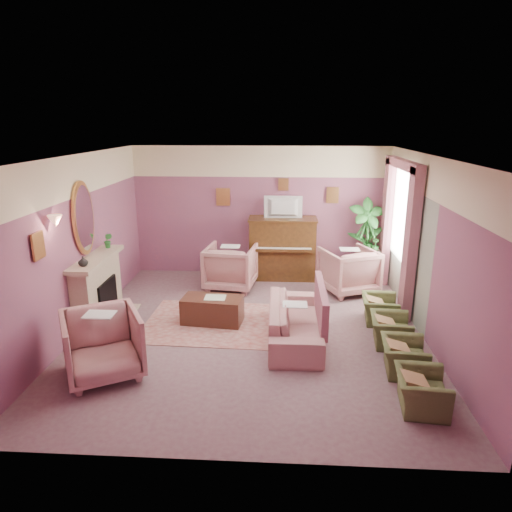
# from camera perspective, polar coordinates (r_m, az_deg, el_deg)

# --- Properties ---
(floor) EXTENTS (5.50, 6.00, 0.01)m
(floor) POSITION_cam_1_polar(r_m,az_deg,el_deg) (7.57, -0.69, -9.28)
(floor) COLOR #7D5D64
(floor) RESTS_ON ground
(ceiling) EXTENTS (5.50, 6.00, 0.01)m
(ceiling) POSITION_cam_1_polar(r_m,az_deg,el_deg) (6.84, -0.77, 12.37)
(ceiling) COLOR white
(ceiling) RESTS_ON wall_back
(wall_back) EXTENTS (5.50, 0.02, 2.80)m
(wall_back) POSITION_cam_1_polar(r_m,az_deg,el_deg) (9.99, 0.51, 5.58)
(wall_back) COLOR #7B4A71
(wall_back) RESTS_ON floor
(wall_front) EXTENTS (5.50, 0.02, 2.80)m
(wall_front) POSITION_cam_1_polar(r_m,az_deg,el_deg) (4.27, -3.65, -9.80)
(wall_front) COLOR #7B4A71
(wall_front) RESTS_ON floor
(wall_left) EXTENTS (0.02, 6.00, 2.80)m
(wall_left) POSITION_cam_1_polar(r_m,az_deg,el_deg) (7.77, -21.41, 1.24)
(wall_left) COLOR #7B4A71
(wall_left) RESTS_ON floor
(wall_right) EXTENTS (0.02, 6.00, 2.80)m
(wall_right) POSITION_cam_1_polar(r_m,az_deg,el_deg) (7.41, 21.01, 0.58)
(wall_right) COLOR #7B4A71
(wall_right) RESTS_ON floor
(picture_rail_band) EXTENTS (5.50, 0.01, 0.65)m
(picture_rail_band) POSITION_cam_1_polar(r_m,az_deg,el_deg) (9.84, 0.53, 11.73)
(picture_rail_band) COLOR #FCEDC1
(picture_rail_band) RESTS_ON wall_back
(stripe_panel) EXTENTS (0.01, 3.00, 2.15)m
(stripe_panel) POSITION_cam_1_polar(r_m,az_deg,el_deg) (8.69, 18.23, 0.87)
(stripe_panel) COLOR #99A18E
(stripe_panel) RESTS_ON wall_right
(fireplace_surround) EXTENTS (0.30, 1.40, 1.10)m
(fireplace_surround) POSITION_cam_1_polar(r_m,az_deg,el_deg) (8.13, -19.18, -4.19)
(fireplace_surround) COLOR tan
(fireplace_surround) RESTS_ON floor
(fireplace_inset) EXTENTS (0.18, 0.72, 0.68)m
(fireplace_inset) POSITION_cam_1_polar(r_m,az_deg,el_deg) (8.14, -18.43, -5.21)
(fireplace_inset) COLOR black
(fireplace_inset) RESTS_ON floor
(fire_ember) EXTENTS (0.06, 0.54, 0.10)m
(fire_ember) POSITION_cam_1_polar(r_m,az_deg,el_deg) (8.19, -18.06, -6.39)
(fire_ember) COLOR orange
(fire_ember) RESTS_ON floor
(mantel_shelf) EXTENTS (0.40, 1.55, 0.07)m
(mantel_shelf) POSITION_cam_1_polar(r_m,az_deg,el_deg) (7.94, -19.37, -0.34)
(mantel_shelf) COLOR tan
(mantel_shelf) RESTS_ON fireplace_surround
(hearth) EXTENTS (0.55, 1.50, 0.02)m
(hearth) POSITION_cam_1_polar(r_m,az_deg,el_deg) (8.25, -17.54, -7.75)
(hearth) COLOR tan
(hearth) RESTS_ON floor
(mirror_frame) EXTENTS (0.04, 0.72, 1.20)m
(mirror_frame) POSITION_cam_1_polar(r_m,az_deg,el_deg) (7.84, -20.78, 4.45)
(mirror_frame) COLOR tan
(mirror_frame) RESTS_ON wall_left
(mirror_glass) EXTENTS (0.01, 0.60, 1.06)m
(mirror_glass) POSITION_cam_1_polar(r_m,az_deg,el_deg) (7.83, -20.62, 4.45)
(mirror_glass) COLOR white
(mirror_glass) RESTS_ON wall_left
(sconce_shade) EXTENTS (0.20, 0.20, 0.16)m
(sconce_shade) POSITION_cam_1_polar(r_m,az_deg,el_deg) (6.84, -23.81, 4.04)
(sconce_shade) COLOR #FFAE86
(sconce_shade) RESTS_ON wall_left
(piano) EXTENTS (1.40, 0.60, 1.30)m
(piano) POSITION_cam_1_polar(r_m,az_deg,el_deg) (9.84, 3.32, 0.89)
(piano) COLOR #4A2C13
(piano) RESTS_ON floor
(piano_keyshelf) EXTENTS (1.30, 0.12, 0.06)m
(piano_keyshelf) POSITION_cam_1_polar(r_m,az_deg,el_deg) (9.48, 3.31, 0.73)
(piano_keyshelf) COLOR #4A2C13
(piano_keyshelf) RESTS_ON piano
(piano_keys) EXTENTS (1.20, 0.08, 0.02)m
(piano_keys) POSITION_cam_1_polar(r_m,az_deg,el_deg) (9.47, 3.32, 0.96)
(piano_keys) COLOR silver
(piano_keys) RESTS_ON piano
(piano_top) EXTENTS (1.45, 0.65, 0.04)m
(piano_top) POSITION_cam_1_polar(r_m,az_deg,el_deg) (9.68, 3.38, 4.65)
(piano_top) COLOR #4A2C13
(piano_top) RESTS_ON piano
(television) EXTENTS (0.80, 0.12, 0.48)m
(television) POSITION_cam_1_polar(r_m,az_deg,el_deg) (9.58, 3.41, 6.29)
(television) COLOR black
(television) RESTS_ON piano
(print_back_left) EXTENTS (0.30, 0.03, 0.38)m
(print_back_left) POSITION_cam_1_polar(r_m,az_deg,el_deg) (9.97, -4.13, 7.38)
(print_back_left) COLOR tan
(print_back_left) RESTS_ON wall_back
(print_back_right) EXTENTS (0.26, 0.03, 0.34)m
(print_back_right) POSITION_cam_1_polar(r_m,az_deg,el_deg) (9.93, 9.55, 7.51)
(print_back_right) COLOR tan
(print_back_right) RESTS_ON wall_back
(print_back_mid) EXTENTS (0.22, 0.03, 0.26)m
(print_back_mid) POSITION_cam_1_polar(r_m,az_deg,el_deg) (9.84, 3.45, 8.92)
(print_back_mid) COLOR tan
(print_back_mid) RESTS_ON wall_back
(print_left_wall) EXTENTS (0.03, 0.28, 0.36)m
(print_left_wall) POSITION_cam_1_polar(r_m,az_deg,el_deg) (6.64, -25.58, 1.16)
(print_left_wall) COLOR tan
(print_left_wall) RESTS_ON wall_left
(window_blind) EXTENTS (0.03, 1.40, 1.80)m
(window_blind) POSITION_cam_1_polar(r_m,az_deg,el_deg) (8.78, 17.97, 5.25)
(window_blind) COLOR beige
(window_blind) RESTS_ON wall_right
(curtain_left) EXTENTS (0.16, 0.34, 2.60)m
(curtain_left) POSITION_cam_1_polar(r_m,az_deg,el_deg) (7.98, 18.74, 1.15)
(curtain_left) COLOR #9C5767
(curtain_left) RESTS_ON floor
(curtain_right) EXTENTS (0.16, 0.34, 2.60)m
(curtain_right) POSITION_cam_1_polar(r_m,az_deg,el_deg) (9.72, 16.01, 4.02)
(curtain_right) COLOR #9C5767
(curtain_right) RESTS_ON floor
(pelmet) EXTENTS (0.16, 2.20, 0.16)m
(pelmet) POSITION_cam_1_polar(r_m,az_deg,el_deg) (8.65, 17.96, 10.86)
(pelmet) COLOR #9C5767
(pelmet) RESTS_ON wall_right
(mantel_plant) EXTENTS (0.16, 0.16, 0.28)m
(mantel_plant) POSITION_cam_1_polar(r_m,az_deg,el_deg) (8.38, -18.01, 1.86)
(mantel_plant) COLOR #29752C
(mantel_plant) RESTS_ON mantel_shelf
(mantel_vase) EXTENTS (0.16, 0.16, 0.16)m
(mantel_vase) POSITION_cam_1_polar(r_m,az_deg,el_deg) (7.47, -20.81, -0.64)
(mantel_vase) COLOR #FCEDC1
(mantel_vase) RESTS_ON mantel_shelf
(area_rug) EXTENTS (2.56, 1.89, 0.01)m
(area_rug) POSITION_cam_1_polar(r_m,az_deg,el_deg) (7.85, -4.55, -8.31)
(area_rug) COLOR #B1726A
(area_rug) RESTS_ON floor
(coffee_table) EXTENTS (1.05, 0.61, 0.45)m
(coffee_table) POSITION_cam_1_polar(r_m,az_deg,el_deg) (7.79, -5.46, -6.76)
(coffee_table) COLOR #47261A
(coffee_table) RESTS_ON floor
(table_paper) EXTENTS (0.35, 0.28, 0.01)m
(table_paper) POSITION_cam_1_polar(r_m,az_deg,el_deg) (7.70, -5.13, -5.20)
(table_paper) COLOR beige
(table_paper) RESTS_ON coffee_table
(sofa) EXTENTS (0.67, 2.01, 0.81)m
(sofa) POSITION_cam_1_polar(r_m,az_deg,el_deg) (7.17, 4.86, -7.30)
(sofa) COLOR tan
(sofa) RESTS_ON floor
(sofa_throw) EXTENTS (0.10, 1.52, 0.56)m
(sofa_throw) POSITION_cam_1_polar(r_m,az_deg,el_deg) (7.12, 8.13, -5.90)
(sofa_throw) COLOR #9C5767
(sofa_throw) RESTS_ON sofa
(floral_armchair_left) EXTENTS (0.95, 0.95, 0.99)m
(floral_armchair_left) POSITION_cam_1_polar(r_m,az_deg,el_deg) (9.26, -3.19, -1.09)
(floral_armchair_left) COLOR tan
(floral_armchair_left) RESTS_ON floor
(floral_armchair_right) EXTENTS (0.95, 0.95, 0.99)m
(floral_armchair_right) POSITION_cam_1_polar(r_m,az_deg,el_deg) (9.22, 11.49, -1.49)
(floral_armchair_right) COLOR tan
(floral_armchair_right) RESTS_ON floor
(floral_armchair_front) EXTENTS (0.95, 0.95, 0.99)m
(floral_armchair_front) POSITION_cam_1_polar(r_m,az_deg,el_deg) (6.45, -18.66, -10.09)
(floral_armchair_front) COLOR tan
(floral_armchair_front) RESTS_ON floor
(olive_chair_a) EXTENTS (0.48, 0.68, 0.59)m
(olive_chair_a) POSITION_cam_1_polar(r_m,az_deg,el_deg) (5.93, 19.99, -14.97)
(olive_chair_a) COLOR #566133
(olive_chair_a) RESTS_ON floor
(olive_chair_b) EXTENTS (0.48, 0.68, 0.59)m
(olive_chair_b) POSITION_cam_1_polar(r_m,az_deg,el_deg) (6.61, 18.02, -11.33)
(olive_chair_b) COLOR #566133
(olive_chair_b) RESTS_ON floor
(olive_chair_c) EXTENTS (0.48, 0.68, 0.59)m
(olive_chair_c) POSITION_cam_1_polar(r_m,az_deg,el_deg) (7.33, 16.47, -8.38)
(olive_chair_c) COLOR #566133
(olive_chair_c) RESTS_ON floor
(olive_chair_d) EXTENTS (0.48, 0.68, 0.59)m
(olive_chair_d) POSITION_cam_1_polar(r_m,az_deg,el_deg) (8.06, 15.21, -5.95)
(olive_chair_d) COLOR #566133
(olive_chair_d) RESTS_ON floor
(side_table) EXTENTS (0.52, 0.52, 0.70)m
(side_table) POSITION_cam_1_polar(r_m,az_deg,el_deg) (9.96, 13.71, -1.17)
(side_table) COLOR white
(side_table) RESTS_ON floor
(side_plant_big) EXTENTS (0.30, 0.30, 0.34)m
(side_plant_big) POSITION_cam_1_polar(r_m,az_deg,el_deg) (9.82, 13.91, 1.72)
(side_plant_big) COLOR #29752C
(side_plant_big) RESTS_ON side_table
(side_plant_small) EXTENTS (0.16, 0.16, 0.28)m
(side_plant_small) POSITION_cam_1_polar(r_m,az_deg,el_deg) (9.76, 14.69, 1.39)
(side_plant_small) COLOR #29752C
(side_plant_small) RESTS_ON side_table
(palm_pot) EXTENTS (0.34, 0.34, 0.34)m
(palm_pot) POSITION_cam_1_polar(r_m,az_deg,el_deg) (10.03, 13.29, -2.10)
(palm_pot) COLOR #B2543D
(palm_pot) RESTS_ON floor
(palm_plant) EXTENTS (0.76, 0.76, 1.44)m
(palm_plant) POSITION_cam_1_polar(r_m,az_deg,el_deg) (9.79, 13.63, 2.84)
(palm_plant) COLOR #29752C
(palm_plant) RESTS_ON palm_pot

